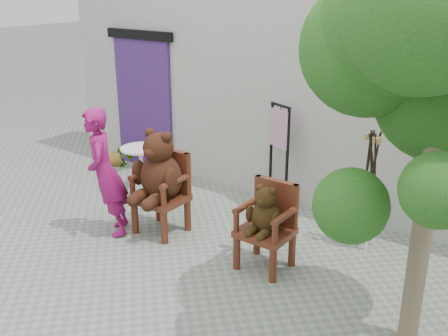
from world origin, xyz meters
name	(u,v)px	position (x,y,z in m)	size (l,w,h in m)	color
ground_plane	(184,286)	(0.00, 0.00, 0.00)	(60.00, 60.00, 0.00)	gray
back_wall	(321,98)	(0.00, 3.10, 1.50)	(9.00, 1.00, 3.00)	#B2B0A6
doorway	(144,101)	(-3.00, 2.58, 1.16)	(1.40, 0.11, 2.33)	#402164
chair_big	(160,176)	(-1.08, 0.84, 0.77)	(0.68, 0.72, 1.37)	#431A0E
chair_small	(267,218)	(0.48, 0.88, 0.60)	(0.57, 0.54, 1.00)	#431A0E
person	(105,173)	(-1.60, 0.41, 0.82)	(0.60, 0.39, 1.65)	#92125B
cafe_table	(141,164)	(-2.25, 1.68, 0.44)	(0.60, 0.60, 0.70)	white
display_stand	(278,170)	(-0.23, 2.35, 0.58)	(0.55, 0.49, 1.51)	black
stool_bucket	(368,197)	(1.20, 2.01, 0.64)	(0.32, 0.32, 1.45)	white
tree	(425,49)	(2.03, 0.54, 2.60)	(2.27, 1.99, 3.58)	brown
potted_plant	(119,157)	(-3.25, 2.15, 0.23)	(0.42, 0.36, 0.47)	#143F11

